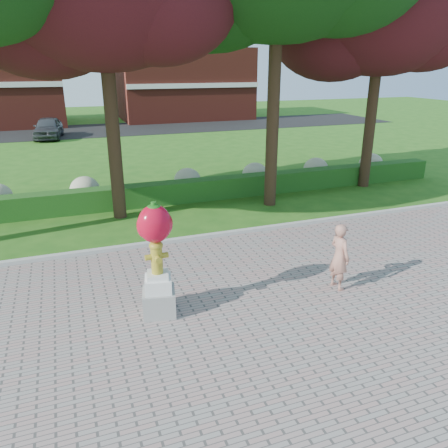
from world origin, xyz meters
The scene contains 11 objects.
ground centered at (0.00, 0.00, 0.00)m, with size 100.00×100.00×0.00m, color #245A16.
walkway centered at (0.00, -4.00, 0.02)m, with size 40.00×14.00×0.04m, color gray.
curb centered at (0.00, 3.00, 0.07)m, with size 40.00×0.18×0.15m, color #ADADA5.
lawn_hedge centered at (0.00, 7.00, 0.40)m, with size 24.00×0.70×0.80m, color #134515.
hydrangea_row centered at (0.57, 8.00, 0.55)m, with size 20.10×1.10×0.99m.
street centered at (0.00, 28.00, 0.01)m, with size 50.00×8.00×0.02m, color black.
building_right centered at (8.00, 34.00, 3.20)m, with size 12.00×8.00×6.40m, color maroon.
tree_far_right centered at (8.40, 6.58, 6.97)m, with size 7.88×6.72×10.21m.
hydrant_sculpture centered at (-2.08, -0.69, 1.34)m, with size 0.78×0.78×2.46m.
woman centered at (2.08, -1.02, 0.83)m, with size 0.58×0.38×1.58m, color #AD7463.
parked_car centered at (-4.41, 25.00, 0.76)m, with size 1.74×4.33×1.47m, color #3F4247.
Camera 1 is at (-3.58, -8.67, 4.98)m, focal length 35.00 mm.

